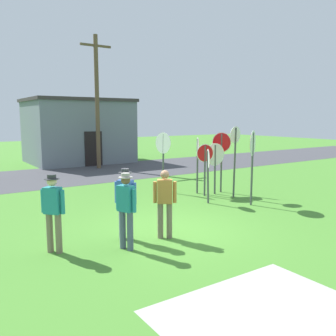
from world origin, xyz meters
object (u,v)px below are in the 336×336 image
at_px(stop_sign_far_back, 235,151).
at_px(stop_sign_tallest, 252,154).
at_px(stop_sign_rear_left, 215,160).
at_px(stop_sign_rear_right, 205,161).
at_px(person_in_blue, 126,200).
at_px(stop_sign_center_cluster, 208,167).
at_px(person_holding_notes, 126,207).
at_px(person_with_sunhat, 53,209).
at_px(utility_pole, 97,100).
at_px(stop_sign_low_front, 163,151).
at_px(stop_sign_leaning_right, 198,156).
at_px(person_in_dark_shirt, 165,200).
at_px(stop_sign_nearest, 222,151).

bearing_deg(stop_sign_far_back, stop_sign_tallest, -106.74).
bearing_deg(stop_sign_rear_left, stop_sign_rear_right, -173.78).
height_order(stop_sign_tallest, person_in_blue, stop_sign_tallest).
height_order(stop_sign_center_cluster, person_holding_notes, stop_sign_center_cluster).
bearing_deg(stop_sign_tallest, person_with_sunhat, -174.89).
relative_size(utility_pole, person_holding_notes, 4.33).
height_order(stop_sign_far_back, stop_sign_center_cluster, stop_sign_far_back).
height_order(stop_sign_rear_left, stop_sign_low_front, stop_sign_low_front).
relative_size(stop_sign_rear_right, stop_sign_leaning_right, 0.90).
relative_size(stop_sign_center_cluster, person_in_dark_shirt, 1.11).
bearing_deg(utility_pole, stop_sign_leaning_right, -87.36).
xyz_separation_m(stop_sign_leaning_right, stop_sign_center_cluster, (-0.72, -1.48, -0.21)).
bearing_deg(stop_sign_tallest, stop_sign_rear_left, 85.55).
bearing_deg(stop_sign_nearest, person_in_blue, -153.32).
bearing_deg(stop_sign_rear_right, stop_sign_rear_left, 6.22).
relative_size(stop_sign_tallest, person_in_dark_shirt, 1.49).
height_order(stop_sign_rear_right, stop_sign_leaning_right, stop_sign_leaning_right).
distance_m(stop_sign_rear_right, stop_sign_tallest, 2.06).
distance_m(stop_sign_nearest, person_in_dark_shirt, 5.92).
bearing_deg(person_with_sunhat, stop_sign_low_front, 36.59).
bearing_deg(stop_sign_nearest, stop_sign_tallest, -105.41).
height_order(utility_pole, stop_sign_nearest, utility_pole).
relative_size(stop_sign_nearest, person_in_dark_shirt, 1.40).
relative_size(stop_sign_rear_right, person_holding_notes, 1.13).
relative_size(stop_sign_far_back, stop_sign_low_front, 1.11).
xyz_separation_m(stop_sign_center_cluster, person_in_dark_shirt, (-3.21, -2.19, -0.31)).
relative_size(stop_sign_low_front, person_in_dark_shirt, 1.40).
distance_m(stop_sign_nearest, stop_sign_low_front, 2.29).
height_order(person_holding_notes, person_in_blue, same).
distance_m(stop_sign_tallest, person_in_blue, 5.19).
xyz_separation_m(stop_sign_nearest, person_in_blue, (-5.68, -2.86, -0.65)).
xyz_separation_m(stop_sign_leaning_right, person_in_dark_shirt, (-3.94, -3.67, -0.52)).
distance_m(stop_sign_leaning_right, person_in_blue, 5.76).
bearing_deg(stop_sign_far_back, stop_sign_nearest, 76.23).
bearing_deg(person_in_blue, person_in_dark_shirt, -29.60).
height_order(stop_sign_leaning_right, stop_sign_rear_left, stop_sign_leaning_right).
relative_size(stop_sign_far_back, person_in_dark_shirt, 1.55).
distance_m(stop_sign_rear_left, person_holding_notes, 6.49).
bearing_deg(stop_sign_nearest, utility_pole, 98.32).
height_order(utility_pole, stop_sign_leaning_right, utility_pole).
distance_m(person_holding_notes, person_in_dark_shirt, 1.14).
bearing_deg(stop_sign_center_cluster, person_with_sunhat, -164.21).
bearing_deg(stop_sign_rear_right, stop_sign_nearest, 10.37).
distance_m(stop_sign_nearest, person_in_blue, 6.39).
distance_m(stop_sign_rear_right, stop_sign_low_front, 1.78).
distance_m(stop_sign_low_front, person_with_sunhat, 6.92).
height_order(utility_pole, stop_sign_far_back, utility_pole).
distance_m(utility_pole, person_with_sunhat, 13.59).
xyz_separation_m(stop_sign_low_front, person_in_dark_shirt, (-3.00, -4.67, -0.68)).
height_order(stop_sign_far_back, person_with_sunhat, stop_sign_far_back).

